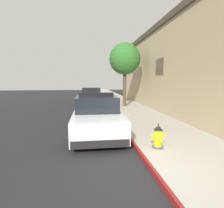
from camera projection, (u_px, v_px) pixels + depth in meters
ground_plane at (50, 111)px, 13.41m from camera, size 33.56×60.00×0.20m
sidewalk_pavement at (127, 107)px, 14.19m from camera, size 3.11×60.00×0.15m
curb_painted_edge at (107, 108)px, 13.98m from camera, size 0.08×60.00×0.15m
storefront_building at (213, 69)px, 12.03m from camera, size 7.91×23.67×5.96m
police_cruiser at (96, 115)px, 7.57m from camera, size 1.94×4.84×1.68m
parked_car_silver_ahead at (91, 96)px, 17.03m from camera, size 1.94×4.84×1.56m
fire_hydrant at (158, 137)px, 5.36m from camera, size 0.44×0.40×0.76m
street_tree at (125, 59)px, 13.97m from camera, size 2.47×2.47×5.00m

